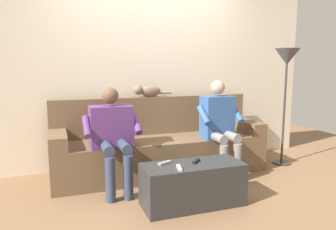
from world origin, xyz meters
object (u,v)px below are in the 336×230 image
(couch, at_px, (160,148))
(remote_gray, at_px, (165,163))
(person_left_seated, at_px, (220,123))
(cat_on_backrest, at_px, (147,91))
(person_right_seated, at_px, (112,132))
(remote_white, at_px, (179,168))
(floor_lamp, at_px, (287,65))
(coffee_table, at_px, (193,184))
(remote_black, at_px, (196,161))

(couch, distance_m, remote_gray, 0.98)
(person_left_seated, distance_m, cat_on_backrest, 1.02)
(person_left_seated, relative_size, cat_on_backrest, 2.28)
(person_right_seated, bearing_deg, remote_gray, 123.90)
(remote_white, relative_size, floor_lamp, 0.09)
(couch, distance_m, coffee_table, 1.03)
(person_right_seated, distance_m, remote_white, 0.94)
(person_left_seated, relative_size, remote_white, 8.16)
(person_right_seated, xyz_separation_m, remote_gray, (-0.40, 0.59, -0.22))
(remote_gray, distance_m, floor_lamp, 2.30)
(person_right_seated, bearing_deg, floor_lamp, -176.87)
(coffee_table, distance_m, remote_black, 0.23)
(person_right_seated, relative_size, floor_lamp, 0.71)
(floor_lamp, bearing_deg, remote_white, 25.64)
(cat_on_backrest, bearing_deg, floor_lamp, 165.62)
(coffee_table, relative_size, cat_on_backrest, 1.91)
(person_left_seated, distance_m, remote_gray, 1.11)
(coffee_table, height_order, cat_on_backrest, cat_on_backrest)
(couch, xyz_separation_m, cat_on_backrest, (0.09, -0.25, 0.71))
(person_right_seated, bearing_deg, person_left_seated, 179.82)
(remote_black, distance_m, remote_gray, 0.31)
(coffee_table, bearing_deg, remote_black, -143.36)
(coffee_table, xyz_separation_m, remote_gray, (0.26, -0.09, 0.22))
(cat_on_backrest, distance_m, remote_black, 1.38)
(coffee_table, distance_m, cat_on_backrest, 1.52)
(coffee_table, distance_m, floor_lamp, 2.22)
(couch, distance_m, remote_white, 1.15)
(coffee_table, relative_size, remote_white, 6.83)
(cat_on_backrest, bearing_deg, coffee_table, 94.00)
(remote_black, bearing_deg, coffee_table, 171.13)
(person_left_seated, height_order, remote_gray, person_left_seated)
(cat_on_backrest, bearing_deg, remote_gray, 81.99)
(remote_black, bearing_deg, cat_on_backrest, 50.76)
(couch, height_order, floor_lamp, floor_lamp)
(couch, relative_size, cat_on_backrest, 5.09)
(cat_on_backrest, xyz_separation_m, remote_black, (-0.14, 1.24, -0.60))
(remote_black, bearing_deg, remote_gray, 123.76)
(remote_black, bearing_deg, person_right_seated, 91.69)
(person_right_seated, height_order, remote_black, person_right_seated)
(person_left_seated, xyz_separation_m, remote_white, (0.83, 0.78, -0.24))
(cat_on_backrest, relative_size, remote_gray, 3.48)
(person_left_seated, bearing_deg, coffee_table, 46.13)
(coffee_table, relative_size, remote_black, 7.34)
(remote_white, bearing_deg, remote_gray, -146.41)
(person_left_seated, xyz_separation_m, person_right_seated, (1.30, -0.00, -0.02))
(coffee_table, height_order, remote_gray, remote_gray)
(person_right_seated, bearing_deg, remote_white, 121.03)
(person_right_seated, xyz_separation_m, floor_lamp, (-2.37, -0.13, 0.72))
(couch, relative_size, coffee_table, 2.67)
(person_left_seated, distance_m, floor_lamp, 1.28)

